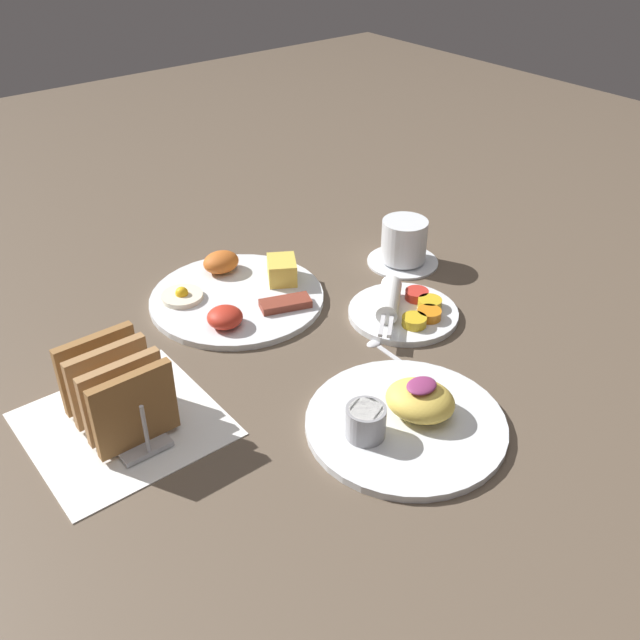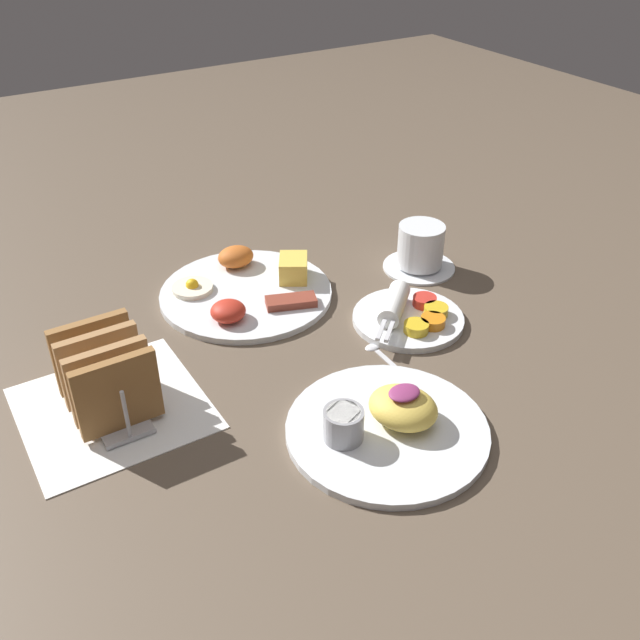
{
  "view_description": "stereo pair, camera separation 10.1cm",
  "coord_description": "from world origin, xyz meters",
  "px_view_note": "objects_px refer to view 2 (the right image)",
  "views": [
    {
      "loc": [
        -0.44,
        -0.64,
        0.59
      ],
      "look_at": [
        0.08,
        0.02,
        0.03
      ],
      "focal_mm": 40.0,
      "sensor_mm": 36.0,
      "label": 1
    },
    {
      "loc": [
        -0.36,
        -0.7,
        0.59
      ],
      "look_at": [
        0.08,
        0.02,
        0.03
      ],
      "focal_mm": 40.0,
      "sensor_mm": 36.0,
      "label": 2
    }
  ],
  "objects_px": {
    "plate_breakfast": "(247,289)",
    "toast_rack": "(106,376)",
    "plate_foreground": "(387,423)",
    "coffee_cup": "(420,249)",
    "plate_condiments": "(408,315)"
  },
  "relations": [
    {
      "from": "plate_foreground",
      "to": "coffee_cup",
      "type": "xyz_separation_m",
      "value": [
        0.28,
        0.3,
        0.02
      ]
    },
    {
      "from": "plate_breakfast",
      "to": "toast_rack",
      "type": "height_order",
      "value": "toast_rack"
    },
    {
      "from": "plate_breakfast",
      "to": "toast_rack",
      "type": "bearing_deg",
      "value": -149.79
    },
    {
      "from": "plate_breakfast",
      "to": "plate_condiments",
      "type": "bearing_deg",
      "value": -49.11
    },
    {
      "from": "plate_breakfast",
      "to": "coffee_cup",
      "type": "relative_size",
      "value": 2.24
    },
    {
      "from": "toast_rack",
      "to": "plate_breakfast",
      "type": "bearing_deg",
      "value": 30.21
    },
    {
      "from": "plate_condiments",
      "to": "toast_rack",
      "type": "relative_size",
      "value": 1.17
    },
    {
      "from": "coffee_cup",
      "to": "plate_breakfast",
      "type": "bearing_deg",
      "value": 165.26
    },
    {
      "from": "plate_breakfast",
      "to": "plate_foreground",
      "type": "xyz_separation_m",
      "value": [
        -0.0,
        -0.37,
        0.0
      ]
    },
    {
      "from": "plate_condiments",
      "to": "coffee_cup",
      "type": "bearing_deg",
      "value": 46.19
    },
    {
      "from": "plate_breakfast",
      "to": "plate_foreground",
      "type": "bearing_deg",
      "value": -90.17
    },
    {
      "from": "plate_condiments",
      "to": "toast_rack",
      "type": "xyz_separation_m",
      "value": [
        -0.44,
        0.04,
        0.04
      ]
    },
    {
      "from": "coffee_cup",
      "to": "plate_condiments",
      "type": "bearing_deg",
      "value": -133.81
    },
    {
      "from": "plate_foreground",
      "to": "coffee_cup",
      "type": "bearing_deg",
      "value": 46.3
    },
    {
      "from": "plate_breakfast",
      "to": "plate_foreground",
      "type": "relative_size",
      "value": 1.1
    }
  ]
}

